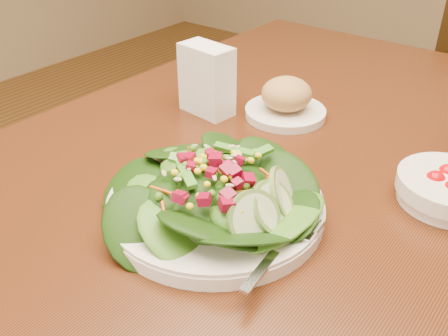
{
  "coord_description": "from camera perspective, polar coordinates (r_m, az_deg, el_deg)",
  "views": [
    {
      "loc": [
        0.4,
        -0.66,
        1.19
      ],
      "look_at": [
        0.03,
        -0.19,
        0.82
      ],
      "focal_mm": 40.0,
      "sensor_mm": 36.0,
      "label": 1
    }
  ],
  "objects": [
    {
      "name": "salad_plate",
      "position": [
        0.7,
        -0.33,
        -3.3
      ],
      "size": [
        0.31,
        0.31,
        0.09
      ],
      "rotation": [
        0.0,
        0.0,
        0.4
      ],
      "color": "white",
      "rests_on": "dining_table"
    },
    {
      "name": "napkin_holder",
      "position": [
        0.99,
        -1.99,
        10.25
      ],
      "size": [
        0.11,
        0.07,
        0.14
      ],
      "rotation": [
        0.0,
        0.0,
        -0.11
      ],
      "color": "white",
      "rests_on": "dining_table"
    },
    {
      "name": "dining_table",
      "position": [
        0.94,
        5.66,
        -3.05
      ],
      "size": [
        0.9,
        1.4,
        0.75
      ],
      "color": "#53250F",
      "rests_on": "ground_plane"
    },
    {
      "name": "tomato_bowl",
      "position": [
        0.81,
        24.25,
        -2.19
      ],
      "size": [
        0.15,
        0.15,
        0.05
      ],
      "color": "white",
      "rests_on": "dining_table"
    },
    {
      "name": "bread_plate",
      "position": [
        0.99,
        7.1,
        7.6
      ],
      "size": [
        0.16,
        0.16,
        0.08
      ],
      "color": "white",
      "rests_on": "dining_table"
    }
  ]
}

